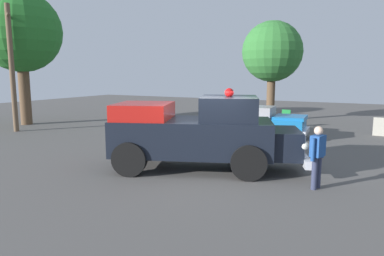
# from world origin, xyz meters

# --- Properties ---
(ground_plane) EXTENTS (60.00, 60.00, 0.00)m
(ground_plane) POSITION_xyz_m (0.00, 0.00, 0.00)
(ground_plane) COLOR #514F4C
(vintage_fire_truck) EXTENTS (6.33, 4.17, 2.59)m
(vintage_fire_truck) POSITION_xyz_m (0.55, -0.29, 1.20)
(vintage_fire_truck) COLOR black
(vintage_fire_truck) RESTS_ON ground
(classic_hot_rod) EXTENTS (4.48, 2.17, 1.46)m
(classic_hot_rod) POSITION_xyz_m (0.60, -6.96, 0.75)
(classic_hot_rod) COLOR black
(classic_hot_rod) RESTS_ON ground
(lawn_chair_near_truck) EXTENTS (0.59, 0.59, 1.02)m
(lawn_chair_near_truck) POSITION_xyz_m (3.37, -8.12, 0.59)
(lawn_chair_near_truck) COLOR #B7BABF
(lawn_chair_near_truck) RESTS_ON ground
(lawn_chair_by_car) EXTENTS (0.52, 0.51, 1.02)m
(lawn_chair_by_car) POSITION_xyz_m (0.14, -10.27, 0.59)
(lawn_chair_by_car) COLOR #B7BABF
(lawn_chair_by_car) RESTS_ON ground
(spectator_seated) EXTENTS (0.60, 0.47, 1.29)m
(spectator_seated) POSITION_xyz_m (3.24, -8.09, 0.70)
(spectator_seated) COLOR #383842
(spectator_seated) RESTS_ON ground
(spectator_standing) EXTENTS (0.37, 0.64, 1.68)m
(spectator_standing) POSITION_xyz_m (-3.04, -0.02, 0.96)
(spectator_standing) COLOR #2D334C
(spectator_standing) RESTS_ON ground
(oak_tree_left) EXTENTS (4.67, 4.67, 7.77)m
(oak_tree_left) POSITION_xyz_m (14.24, -4.47, 5.38)
(oak_tree_left) COLOR brown
(oak_tree_left) RESTS_ON ground
(oak_tree_right) EXTENTS (3.78, 3.78, 6.28)m
(oak_tree_right) POSITION_xyz_m (1.72, -12.85, 4.35)
(oak_tree_right) COLOR brown
(oak_tree_right) RESTS_ON ground
(utility_pole) EXTENTS (1.50, 1.02, 6.52)m
(utility_pole) POSITION_xyz_m (12.46, -2.48, 3.40)
(utility_pole) COLOR brown
(utility_pole) RESTS_ON ground
(traffic_cone) EXTENTS (0.40, 0.40, 0.64)m
(traffic_cone) POSITION_xyz_m (2.73, -2.56, 0.31)
(traffic_cone) COLOR orange
(traffic_cone) RESTS_ON ground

